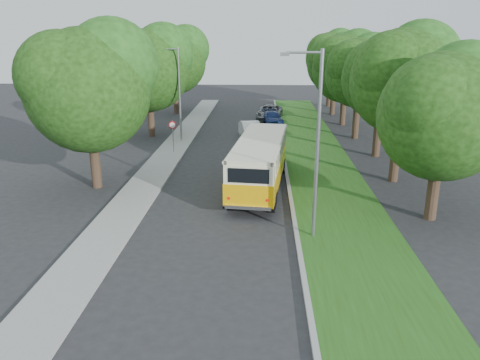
{
  "coord_description": "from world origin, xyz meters",
  "views": [
    {
      "loc": [
        1.99,
        -21.36,
        8.6
      ],
      "look_at": [
        0.94,
        1.03,
        1.5
      ],
      "focal_mm": 35.0,
      "sensor_mm": 36.0,
      "label": 1
    }
  ],
  "objects_px": {
    "car_grey": "(270,112)",
    "lamppost_near": "(316,140)",
    "lamppost_far": "(178,91)",
    "car_blue": "(272,118)",
    "vintage_bus": "(260,163)",
    "car_white": "(251,131)",
    "car_silver": "(267,157)"
  },
  "relations": [
    {
      "from": "car_silver",
      "to": "car_white",
      "type": "relative_size",
      "value": 0.9
    },
    {
      "from": "lamppost_far",
      "to": "car_grey",
      "type": "distance_m",
      "value": 13.5
    },
    {
      "from": "car_grey",
      "to": "car_blue",
      "type": "bearing_deg",
      "value": -79.23
    },
    {
      "from": "car_blue",
      "to": "car_grey",
      "type": "height_order",
      "value": "car_grey"
    },
    {
      "from": "lamppost_near",
      "to": "car_white",
      "type": "xyz_separation_m",
      "value": [
        -3.11,
        19.7,
        -3.65
      ]
    },
    {
      "from": "lamppost_near",
      "to": "car_grey",
      "type": "bearing_deg",
      "value": 92.78
    },
    {
      "from": "lamppost_near",
      "to": "car_white",
      "type": "distance_m",
      "value": 20.28
    },
    {
      "from": "lamppost_near",
      "to": "car_blue",
      "type": "bearing_deg",
      "value": 92.6
    },
    {
      "from": "vintage_bus",
      "to": "car_silver",
      "type": "distance_m",
      "value": 4.7
    },
    {
      "from": "lamppost_far",
      "to": "car_white",
      "type": "xyz_separation_m",
      "value": [
        5.8,
        1.2,
        -3.39
      ]
    },
    {
      "from": "car_white",
      "to": "car_grey",
      "type": "distance_m",
      "value": 9.65
    },
    {
      "from": "vintage_bus",
      "to": "car_blue",
      "type": "xyz_separation_m",
      "value": [
        1.09,
        19.78,
        -0.85
      ]
    },
    {
      "from": "car_silver",
      "to": "car_blue",
      "type": "distance_m",
      "value": 15.18
    },
    {
      "from": "vintage_bus",
      "to": "lamppost_near",
      "type": "bearing_deg",
      "value": -65.29
    },
    {
      "from": "lamppost_far",
      "to": "car_grey",
      "type": "xyz_separation_m",
      "value": [
        7.49,
        10.7,
        -3.4
      ]
    },
    {
      "from": "vintage_bus",
      "to": "car_silver",
      "type": "xyz_separation_m",
      "value": [
        0.49,
        4.61,
        -0.79
      ]
    },
    {
      "from": "lamppost_far",
      "to": "car_silver",
      "type": "xyz_separation_m",
      "value": [
        7.1,
        -7.08,
        -3.44
      ]
    },
    {
      "from": "lamppost_near",
      "to": "car_grey",
      "type": "distance_m",
      "value": 29.46
    },
    {
      "from": "car_silver",
      "to": "car_white",
      "type": "height_order",
      "value": "car_white"
    },
    {
      "from": "car_grey",
      "to": "lamppost_near",
      "type": "bearing_deg",
      "value": -81.06
    },
    {
      "from": "lamppost_far",
      "to": "car_blue",
      "type": "relative_size",
      "value": 1.79
    },
    {
      "from": "lamppost_far",
      "to": "car_blue",
      "type": "distance_m",
      "value": 11.71
    },
    {
      "from": "lamppost_near",
      "to": "car_silver",
      "type": "bearing_deg",
      "value": 98.97
    },
    {
      "from": "vintage_bus",
      "to": "car_white",
      "type": "distance_m",
      "value": 12.93
    },
    {
      "from": "car_white",
      "to": "car_blue",
      "type": "height_order",
      "value": "car_white"
    },
    {
      "from": "car_silver",
      "to": "car_grey",
      "type": "height_order",
      "value": "car_grey"
    },
    {
      "from": "lamppost_near",
      "to": "car_grey",
      "type": "height_order",
      "value": "lamppost_near"
    },
    {
      "from": "lamppost_far",
      "to": "car_blue",
      "type": "xyz_separation_m",
      "value": [
        7.7,
        8.09,
        -3.51
      ]
    },
    {
      "from": "car_white",
      "to": "car_grey",
      "type": "bearing_deg",
      "value": 68.2
    },
    {
      "from": "lamppost_near",
      "to": "vintage_bus",
      "type": "height_order",
      "value": "lamppost_near"
    },
    {
      "from": "vintage_bus",
      "to": "car_blue",
      "type": "bearing_deg",
      "value": 92.94
    },
    {
      "from": "lamppost_far",
      "to": "car_blue",
      "type": "bearing_deg",
      "value": 46.43
    }
  ]
}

